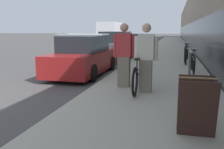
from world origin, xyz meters
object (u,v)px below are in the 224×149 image
object	(u,v)px
parked_sedan_curbside	(84,57)
sandwich_board_sign	(197,106)
vintage_roadster_curbside	(115,47)
moving_truck	(111,32)
tandem_bicycle	(140,75)
bike_rack_hoop	(190,62)
person_rider	(146,58)
person_bystander	(124,55)
parked_sedan_far	(132,43)
cruiser_bike_middle	(185,55)
cruiser_bike_farthest	(187,52)
cruiser_bike_nearest	(193,62)

from	to	relation	value
parked_sedan_curbside	sandwich_board_sign	bearing A→B (deg)	-54.47
vintage_roadster_curbside	moving_truck	size ratio (longest dim) A/B	0.63
tandem_bicycle	bike_rack_hoop	world-z (taller)	tandem_bicycle
tandem_bicycle	person_rider	size ratio (longest dim) A/B	1.34
person_bystander	vintage_roadster_curbside	bearing A→B (deg)	105.01
bike_rack_hoop	parked_sedan_far	bearing A→B (deg)	108.92
cruiser_bike_middle	sandwich_board_sign	distance (m)	8.51
cruiser_bike_farthest	parked_sedan_far	world-z (taller)	parked_sedan_far
tandem_bicycle	vintage_roadster_curbside	size ratio (longest dim) A/B	0.51
tandem_bicycle	parked_sedan_curbside	size ratio (longest dim) A/B	0.54
bike_rack_hoop	vintage_roadster_curbside	xyz separation A→B (m)	(-3.96, 5.55, 0.08)
bike_rack_hoop	sandwich_board_sign	size ratio (longest dim) A/B	0.94
tandem_bicycle	cruiser_bike_farthest	size ratio (longest dim) A/B	1.38
moving_truck	cruiser_bike_nearest	bearing A→B (deg)	-68.67
bike_rack_hoop	sandwich_board_sign	xyz separation A→B (m)	(-0.17, -5.08, -0.06)
person_bystander	bike_rack_hoop	bearing A→B (deg)	48.63
cruiser_bike_farthest	parked_sedan_curbside	world-z (taller)	parked_sedan_curbside
vintage_roadster_curbside	moving_truck	world-z (taller)	moving_truck
person_bystander	parked_sedan_far	size ratio (longest dim) A/B	0.41
cruiser_bike_nearest	cruiser_bike_middle	world-z (taller)	cruiser_bike_middle
tandem_bicycle	bike_rack_hoop	size ratio (longest dim) A/B	2.80
person_rider	vintage_roadster_curbside	world-z (taller)	person_rider
parked_sedan_far	tandem_bicycle	bearing A→B (deg)	-79.56
vintage_roadster_curbside	sandwich_board_sign	bearing A→B (deg)	-70.36
cruiser_bike_farthest	person_bystander	bearing A→B (deg)	-104.58
person_rider	sandwich_board_sign	distance (m)	2.74
vintage_roadster_curbside	moving_truck	xyz separation A→B (m)	(-5.09, 19.09, 0.64)
person_rider	cruiser_bike_farthest	bearing A→B (deg)	80.49
tandem_bicycle	vintage_roadster_curbside	xyz separation A→B (m)	(-2.53, 7.87, 0.21)
vintage_roadster_curbside	cruiser_bike_nearest	bearing A→B (deg)	-47.73
person_bystander	parked_sedan_curbside	xyz separation A→B (m)	(-2.09, 2.41, -0.35)
vintage_roadster_curbside	parked_sedan_far	distance (m)	6.15
tandem_bicycle	sandwich_board_sign	world-z (taller)	tandem_bicycle
vintage_roadster_curbside	cruiser_bike_middle	bearing A→B (deg)	-28.35
vintage_roadster_curbside	person_bystander	bearing A→B (deg)	-74.99
bike_rack_hoop	moving_truck	xyz separation A→B (m)	(-9.05, 24.64, 0.73)
person_rider	parked_sedan_curbside	bearing A→B (deg)	133.81
person_rider	vintage_roadster_curbside	bearing A→B (deg)	108.48
person_bystander	parked_sedan_curbside	bearing A→B (deg)	130.85
person_rider	moving_truck	bearing A→B (deg)	106.01
cruiser_bike_nearest	cruiser_bike_farthest	xyz separation A→B (m)	(-0.01, 4.78, -0.00)
cruiser_bike_middle	cruiser_bike_farthest	xyz separation A→B (m)	(0.19, 2.35, -0.03)
tandem_bicycle	person_bystander	bearing A→B (deg)	160.83
person_bystander	cruiser_bike_middle	world-z (taller)	person_bystander
cruiser_bike_farthest	parked_sedan_curbside	xyz separation A→B (m)	(-4.15, -5.51, 0.17)
cruiser_bike_farthest	moving_truck	size ratio (longest dim) A/B	0.24
bike_rack_hoop	parked_sedan_curbside	size ratio (longest dim) A/B	0.19
bike_rack_hoop	vintage_roadster_curbside	distance (m)	6.82
bike_rack_hoop	cruiser_bike_farthest	xyz separation A→B (m)	(0.17, 5.78, -0.14)
cruiser_bike_nearest	parked_sedan_curbside	distance (m)	4.23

